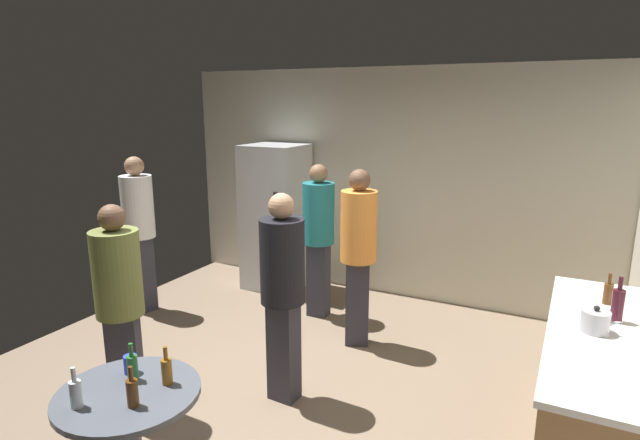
{
  "coord_description": "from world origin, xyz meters",
  "views": [
    {
      "loc": [
        2.04,
        -3.08,
        2.32
      ],
      "look_at": [
        0.12,
        0.68,
        1.33
      ],
      "focal_mm": 28.64,
      "sensor_mm": 36.0,
      "label": 1
    }
  ],
  "objects_px": {
    "refrigerator": "(276,217)",
    "person_in_teal_shirt": "(318,229)",
    "kettle": "(596,321)",
    "person_in_black_shirt": "(283,283)",
    "beer_bottle_clear": "(76,393)",
    "person_in_white_shirt": "(139,222)",
    "beer_bottle_on_counter": "(608,293)",
    "plastic_cup_blue": "(131,364)",
    "beer_bottle_green": "(132,367)",
    "beer_bottle_amber": "(167,370)",
    "foreground_table": "(129,408)",
    "person_in_olive_shirt": "(119,295)",
    "wine_bottle_on_counter": "(618,305)",
    "beer_bottle_brown": "(132,392)",
    "person_in_orange_shirt": "(358,244)"
  },
  "relations": [
    {
      "from": "refrigerator",
      "to": "person_in_teal_shirt",
      "type": "distance_m",
      "value": 1.07
    },
    {
      "from": "kettle",
      "to": "person_in_black_shirt",
      "type": "distance_m",
      "value": 2.13
    },
    {
      "from": "beer_bottle_clear",
      "to": "person_in_white_shirt",
      "type": "xyz_separation_m",
      "value": [
        -1.98,
        2.36,
        0.2
      ]
    },
    {
      "from": "beer_bottle_on_counter",
      "to": "person_in_white_shirt",
      "type": "height_order",
      "value": "person_in_white_shirt"
    },
    {
      "from": "refrigerator",
      "to": "plastic_cup_blue",
      "type": "height_order",
      "value": "refrigerator"
    },
    {
      "from": "kettle",
      "to": "person_in_white_shirt",
      "type": "xyz_separation_m",
      "value": [
        -4.41,
        0.49,
        0.05
      ]
    },
    {
      "from": "refrigerator",
      "to": "beer_bottle_clear",
      "type": "relative_size",
      "value": 7.83
    },
    {
      "from": "kettle",
      "to": "person_in_teal_shirt",
      "type": "distance_m",
      "value": 2.9
    },
    {
      "from": "beer_bottle_green",
      "to": "person_in_white_shirt",
      "type": "height_order",
      "value": "person_in_white_shirt"
    },
    {
      "from": "person_in_black_shirt",
      "to": "person_in_teal_shirt",
      "type": "bearing_deg",
      "value": -158.5
    },
    {
      "from": "refrigerator",
      "to": "beer_bottle_on_counter",
      "type": "height_order",
      "value": "refrigerator"
    },
    {
      "from": "kettle",
      "to": "person_in_teal_shirt",
      "type": "height_order",
      "value": "person_in_teal_shirt"
    },
    {
      "from": "beer_bottle_amber",
      "to": "person_in_white_shirt",
      "type": "distance_m",
      "value": 2.99
    },
    {
      "from": "kettle",
      "to": "foreground_table",
      "type": "height_order",
      "value": "kettle"
    },
    {
      "from": "beer_bottle_on_counter",
      "to": "person_in_olive_shirt",
      "type": "distance_m",
      "value": 3.51
    },
    {
      "from": "wine_bottle_on_counter",
      "to": "beer_bottle_green",
      "type": "height_order",
      "value": "wine_bottle_on_counter"
    },
    {
      "from": "kettle",
      "to": "beer_bottle_on_counter",
      "type": "xyz_separation_m",
      "value": [
        0.08,
        0.55,
        0.01
      ]
    },
    {
      "from": "refrigerator",
      "to": "person_in_black_shirt",
      "type": "height_order",
      "value": "refrigerator"
    },
    {
      "from": "beer_bottle_amber",
      "to": "person_in_teal_shirt",
      "type": "relative_size",
      "value": 0.14
    },
    {
      "from": "foreground_table",
      "to": "person_in_white_shirt",
      "type": "height_order",
      "value": "person_in_white_shirt"
    },
    {
      "from": "beer_bottle_green",
      "to": "person_in_black_shirt",
      "type": "relative_size",
      "value": 0.14
    },
    {
      "from": "refrigerator",
      "to": "beer_bottle_green",
      "type": "relative_size",
      "value": 7.83
    },
    {
      "from": "person_in_black_shirt",
      "to": "person_in_teal_shirt",
      "type": "relative_size",
      "value": 0.99
    },
    {
      "from": "wine_bottle_on_counter",
      "to": "plastic_cup_blue",
      "type": "relative_size",
      "value": 2.82
    },
    {
      "from": "beer_bottle_green",
      "to": "wine_bottle_on_counter",
      "type": "bearing_deg",
      "value": 35.25
    },
    {
      "from": "beer_bottle_brown",
      "to": "person_in_black_shirt",
      "type": "height_order",
      "value": "person_in_black_shirt"
    },
    {
      "from": "beer_bottle_clear",
      "to": "refrigerator",
      "type": "bearing_deg",
      "value": 106.03
    },
    {
      "from": "foreground_table",
      "to": "beer_bottle_amber",
      "type": "height_order",
      "value": "beer_bottle_amber"
    },
    {
      "from": "person_in_olive_shirt",
      "to": "beer_bottle_amber",
      "type": "bearing_deg",
      "value": 30.49
    },
    {
      "from": "plastic_cup_blue",
      "to": "person_in_olive_shirt",
      "type": "distance_m",
      "value": 0.8
    },
    {
      "from": "refrigerator",
      "to": "person_in_white_shirt",
      "type": "relative_size",
      "value": 1.03
    },
    {
      "from": "person_in_white_shirt",
      "to": "person_in_orange_shirt",
      "type": "distance_m",
      "value": 2.48
    },
    {
      "from": "person_in_white_shirt",
      "to": "beer_bottle_green",
      "type": "bearing_deg",
      "value": -29.1
    },
    {
      "from": "person_in_teal_shirt",
      "to": "kettle",
      "type": "bearing_deg",
      "value": 60.0
    },
    {
      "from": "person_in_black_shirt",
      "to": "person_in_teal_shirt",
      "type": "height_order",
      "value": "person_in_teal_shirt"
    },
    {
      "from": "person_in_white_shirt",
      "to": "person_in_teal_shirt",
      "type": "xyz_separation_m",
      "value": [
        1.81,
        0.78,
        -0.04
      ]
    },
    {
      "from": "plastic_cup_blue",
      "to": "person_in_teal_shirt",
      "type": "xyz_separation_m",
      "value": [
        -0.16,
        2.76,
        0.19
      ]
    },
    {
      "from": "person_in_black_shirt",
      "to": "person_in_orange_shirt",
      "type": "xyz_separation_m",
      "value": [
        0.15,
        1.13,
        0.03
      ]
    },
    {
      "from": "beer_bottle_green",
      "to": "plastic_cup_blue",
      "type": "distance_m",
      "value": 0.1
    },
    {
      "from": "beer_bottle_green",
      "to": "beer_bottle_amber",
      "type": "bearing_deg",
      "value": 16.33
    },
    {
      "from": "beer_bottle_amber",
      "to": "beer_bottle_clear",
      "type": "height_order",
      "value": "same"
    },
    {
      "from": "plastic_cup_blue",
      "to": "person_in_teal_shirt",
      "type": "distance_m",
      "value": 2.77
    },
    {
      "from": "plastic_cup_blue",
      "to": "person_in_black_shirt",
      "type": "distance_m",
      "value": 1.25
    },
    {
      "from": "beer_bottle_clear",
      "to": "person_in_olive_shirt",
      "type": "bearing_deg",
      "value": 125.93
    },
    {
      "from": "beer_bottle_amber",
      "to": "person_in_black_shirt",
      "type": "bearing_deg",
      "value": 86.81
    },
    {
      "from": "person_in_teal_shirt",
      "to": "wine_bottle_on_counter",
      "type": "bearing_deg",
      "value": 65.21
    },
    {
      "from": "foreground_table",
      "to": "beer_bottle_clear",
      "type": "xyz_separation_m",
      "value": [
        -0.12,
        -0.23,
        0.19
      ]
    },
    {
      "from": "person_in_white_shirt",
      "to": "person_in_orange_shirt",
      "type": "height_order",
      "value": "person_in_white_shirt"
    },
    {
      "from": "beer_bottle_on_counter",
      "to": "beer_bottle_amber",
      "type": "relative_size",
      "value": 1.0
    },
    {
      "from": "wine_bottle_on_counter",
      "to": "person_in_orange_shirt",
      "type": "distance_m",
      "value": 2.17
    }
  ]
}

